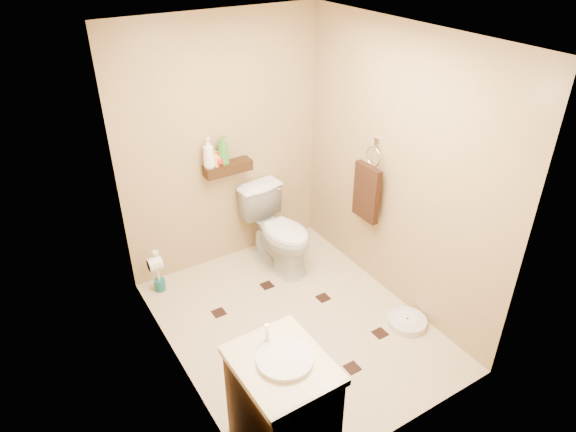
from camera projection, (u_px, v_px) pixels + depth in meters
ground at (295, 324)px, 4.43m from camera, size 2.50×2.50×0.00m
wall_back at (223, 147)px, 4.73m from camera, size 2.00×0.04×2.40m
wall_front at (415, 295)px, 2.90m from camera, size 2.00×0.04×2.40m
wall_left at (167, 242)px, 3.36m from camera, size 0.04×2.50×2.40m
wall_right at (397, 172)px, 4.27m from camera, size 0.04×2.50×2.40m
ceiling at (297, 36)px, 3.20m from camera, size 2.00×2.50×0.02m
wall_shelf at (228, 168)px, 4.76m from camera, size 0.46×0.14×0.10m
floor_accents at (301, 323)px, 4.43m from camera, size 1.16×1.35×0.01m
toilet at (279, 230)px, 4.99m from camera, size 0.53×0.83×0.80m
vanity at (282, 406)px, 3.21m from camera, size 0.54×0.65×0.91m
bathroom_scale at (407, 322)px, 4.41m from camera, size 0.40×0.40×0.07m
toilet_brush at (159, 276)px, 4.76m from camera, size 0.10×0.10×0.45m
towel_ring at (367, 190)px, 4.54m from camera, size 0.12×0.30×0.76m
toilet_paper at (155, 264)px, 4.17m from camera, size 0.12×0.11×0.12m
bottle_a at (208, 153)px, 4.58m from camera, size 0.15×0.15×0.28m
bottle_b at (216, 158)px, 4.65m from camera, size 0.09×0.09×0.15m
bottle_c at (219, 158)px, 4.66m from camera, size 0.13×0.13×0.13m
bottle_d at (223, 150)px, 4.65m from camera, size 0.15×0.15×0.28m
bottle_e at (224, 156)px, 4.68m from camera, size 0.09×0.09×0.15m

